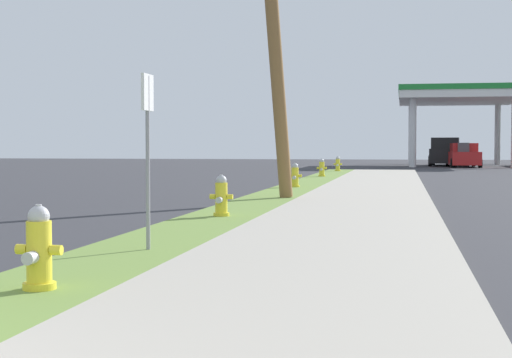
# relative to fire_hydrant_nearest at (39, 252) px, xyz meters

# --- Properties ---
(fire_hydrant_nearest) EXTENTS (0.42, 0.38, 0.74)m
(fire_hydrant_nearest) POSITION_rel_fire_hydrant_nearest_xyz_m (0.00, 0.00, 0.00)
(fire_hydrant_nearest) COLOR yellow
(fire_hydrant_nearest) RESTS_ON grass_verge
(fire_hydrant_second) EXTENTS (0.42, 0.38, 0.74)m
(fire_hydrant_second) POSITION_rel_fire_hydrant_nearest_xyz_m (-0.07, 7.34, 0.00)
(fire_hydrant_second) COLOR yellow
(fire_hydrant_second) RESTS_ON grass_verge
(fire_hydrant_third) EXTENTS (0.42, 0.37, 0.74)m
(fire_hydrant_third) POSITION_rel_fire_hydrant_nearest_xyz_m (-0.11, 17.54, 0.00)
(fire_hydrant_third) COLOR yellow
(fire_hydrant_third) RESTS_ON grass_verge
(fire_hydrant_fourth) EXTENTS (0.42, 0.37, 0.74)m
(fire_hydrant_fourth) POSITION_rel_fire_hydrant_nearest_xyz_m (-0.16, 26.23, 0.00)
(fire_hydrant_fourth) COLOR yellow
(fire_hydrant_fourth) RESTS_ON grass_verge
(fire_hydrant_fifth) EXTENTS (0.42, 0.38, 0.74)m
(fire_hydrant_fifth) POSITION_rel_fire_hydrant_nearest_xyz_m (-0.08, 33.58, 0.00)
(fire_hydrant_fifth) COLOR yellow
(fire_hydrant_fifth) RESTS_ON grass_verge
(utility_pole_midground) EXTENTS (1.10, 1.86, 8.50)m
(utility_pole_midground) POSITION_rel_fire_hydrant_nearest_xyz_m (0.08, 12.14, 4.01)
(utility_pole_midground) COLOR olive
(utility_pole_midground) RESTS_ON grass_verge
(street_sign_post) EXTENTS (0.05, 0.36, 2.12)m
(street_sign_post) POSITION_rel_fire_hydrant_nearest_xyz_m (0.09, 2.73, 1.19)
(street_sign_post) COLOR gray
(street_sign_post) RESTS_ON grass_verge
(car_red_by_near_pump) EXTENTS (2.07, 4.56, 1.57)m
(car_red_by_near_pump) POSITION_rel_fire_hydrant_nearest_xyz_m (7.10, 47.00, 0.28)
(car_red_by_near_pump) COLOR red
(car_red_by_near_pump) RESTS_ON ground
(truck_black_at_forecourt) EXTENTS (2.56, 5.56, 1.97)m
(truck_black_at_forecourt) POSITION_rel_fire_hydrant_nearest_xyz_m (6.14, 50.49, 0.47)
(truck_black_at_forecourt) COLOR black
(truck_black_at_forecourt) RESTS_ON ground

